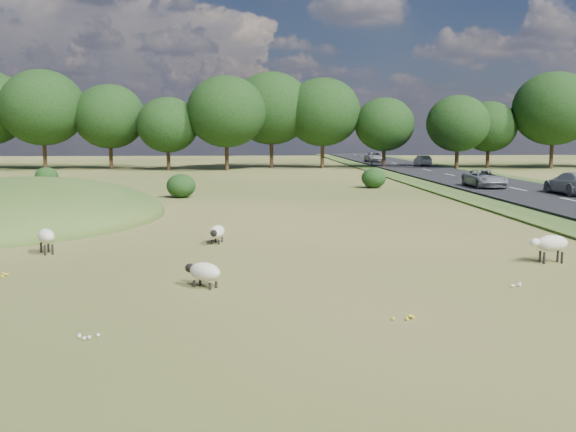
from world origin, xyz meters
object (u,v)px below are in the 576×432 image
Objects in this scene: sheep_2 at (217,232)px; sheep_3 at (204,272)px; sheep_0 at (551,243)px; car_0 at (485,178)px; car_3 at (573,183)px; car_5 at (375,157)px; sheep_1 at (46,236)px; car_4 at (423,161)px.

sheep_2 is 1.05× the size of sheep_3.
sheep_0 reaches higher than sheep_2.
car_3 is at bearing -56.82° from car_0.
car_5 reaches higher than sheep_2.
car_4 is at bearing -57.56° from sheep_1.
car_5 is at bearing -70.52° from car_4.
sheep_3 is at bearing -104.87° from car_5.
sheep_0 is 0.25× the size of car_3.
sheep_2 is at bearing -103.87° from sheep_1.
car_0 is 31.52m from car_4.
sheep_1 is at bearing 32.03° from car_3.
sheep_1 is 0.25× the size of car_3.
sheep_2 is at bearing -24.68° from sheep_0.
sheep_0 is 1.08× the size of sheep_3.
sheep_3 is at bearing 69.42° from car_4.
sheep_1 is (-17.30, 2.74, -0.03)m from sheep_0.
car_5 is at bearing 173.92° from sheep_2.
sheep_2 is at bearing -106.45° from car_5.
car_3 reaches higher than sheep_0.
car_4 reaches higher than sheep_1.
sheep_1 is 6.27m from sheep_2.
car_0 reaches higher than sheep_2.
car_5 reaches higher than car_4.
sheep_3 is 0.25× the size of car_5.
car_5 is (-3.80, 10.74, 0.06)m from car_4.
car_0 is (7.65, 26.53, 0.25)m from sheep_0.
sheep_2 is at bearing -52.28° from sheep_3.
sheep_3 is 32.66m from car_3.
car_0 reaches higher than sheep_3.
car_4 reaches higher than sheep_2.
sheep_3 is 0.26× the size of car_0.
car_4 is at bearing 83.08° from car_0.
car_4 is (22.72, 53.34, 0.43)m from sheep_2.
sheep_1 is 33.91m from car_3.
car_0 is at bearing -85.09° from sheep_3.
car_4 reaches higher than sheep_0.
car_0 reaches higher than car_4.
car_0 is (18.92, 22.05, 0.46)m from sheep_2.
car_0 is 1.24× the size of car_4.
sheep_2 is 0.25× the size of car_3.
sheep_1 is 1.04× the size of sheep_3.
sheep_2 is 66.82m from car_5.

